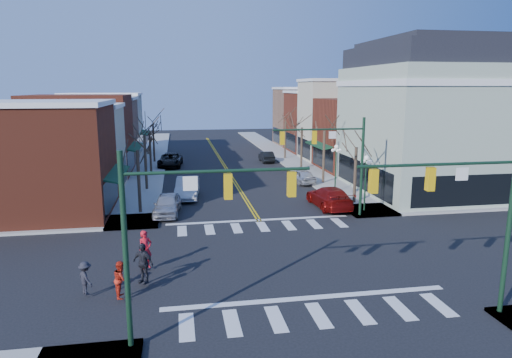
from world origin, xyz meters
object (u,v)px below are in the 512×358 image
car_left_mid (187,188)px  pedestrian_red_b (121,279)px  car_left_far (170,160)px  victorian_corner (429,117)px  pedestrian_red_a (145,250)px  lamppost_corner (366,174)px  car_right_near (329,197)px  pedestrian_dark_a (143,263)px  pedestrian_dark_b (86,278)px  lamppost_midblock (336,160)px  car_right_far (267,157)px  car_left_near (167,204)px  car_right_mid (302,176)px

car_left_mid → pedestrian_red_b: 19.12m
car_left_far → victorian_corner: bearing=-31.9°
victorian_corner → pedestrian_red_a: (-23.80, -14.68, -5.52)m
lamppost_corner → car_right_near: (-2.14, 1.83, -2.14)m
car_right_near → pedestrian_red_b: 19.73m
car_left_mid → pedestrian_red_b: pedestrian_red_b is taller
car_left_far → pedestrian_dark_a: bearing=-86.6°
car_left_mid → pedestrian_dark_b: bearing=-99.8°
lamppost_midblock → car_right_near: size_ratio=0.76×
car_right_far → car_left_near: bearing=62.1°
car_left_near → pedestrian_dark_b: (-3.34, -13.21, 0.14)m
car_right_mid → car_left_near: bearing=27.8°
car_left_mid → pedestrian_red_a: (-2.50, -15.64, 0.28)m
car_left_mid → car_left_far: (-1.60, 16.18, -0.07)m
car_right_far → pedestrian_dark_b: (-15.29, -35.94, 0.24)m
car_right_near → car_right_mid: 9.30m
lamppost_midblock → pedestrian_red_b: 24.66m
victorian_corner → lamppost_corner: 10.89m
car_left_far → car_right_near: bearing=-54.7°
pedestrian_dark_a → car_right_near: bearing=79.7°
victorian_corner → car_left_far: (-22.90, 17.15, -5.87)m
car_right_mid → pedestrian_red_a: pedestrian_red_a is taller
car_left_mid → pedestrian_red_b: size_ratio=3.14×
car_right_mid → pedestrian_dark_a: (-13.70, -21.60, 0.43)m
car_right_near → pedestrian_red_a: 17.00m
victorian_corner → car_left_near: (-22.90, -4.12, -5.88)m
pedestrian_dark_a → pedestrian_dark_b: pedestrian_dark_a is taller
lamppost_midblock → car_right_mid: (-1.80, 4.62, -2.26)m
lamppost_corner → car_left_mid: lamppost_corner is taller
lamppost_midblock → pedestrian_red_b: size_ratio=2.61×
car_right_near → victorian_corner: bearing=-160.2°
car_right_near → car_right_far: size_ratio=1.39×
victorian_corner → car_right_near: size_ratio=2.51×
car_left_near → car_left_far: car_left_far is taller
lamppost_corner → car_left_mid: size_ratio=0.83×
car_right_near → pedestrian_red_a: size_ratio=2.87×
lamppost_midblock → pedestrian_dark_b: size_ratio=2.84×
lamppost_midblock → pedestrian_red_b: (-16.35, -18.36, -1.98)m
victorian_corner → car_left_mid: bearing=177.4°
car_right_far → car_left_far: bearing=6.8°
victorian_corner → car_left_mid: victorian_corner is taller
car_left_far → car_right_near: car_right_near is taller
car_right_near → pedestrian_dark_b: pedestrian_dark_b is taller
car_left_far → pedestrian_red_a: (-0.90, -31.82, 0.35)m
car_right_far → pedestrian_red_b: bearing=69.2°
car_right_far → car_left_mid: bearing=59.4°
car_left_far → pedestrian_red_b: bearing=-87.9°
lamppost_midblock → victorian_corner: bearing=-3.4°
pedestrian_red_a → pedestrian_dark_b: size_ratio=1.30×
pedestrian_dark_b → lamppost_midblock: bearing=-80.4°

